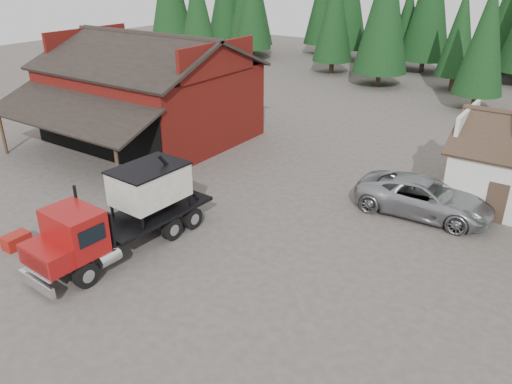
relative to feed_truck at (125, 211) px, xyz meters
The scene contains 9 objects.
ground 2.55m from the feed_truck, 56.52° to the left, with size 120.00×120.00×0.00m, color #4B423B.
red_barn 15.20m from the feed_truck, 131.24° to the left, with size 12.80×13.63×7.18m.
conifer_backdrop 43.56m from the feed_truck, 88.69° to the left, with size 76.00×16.00×16.00m, color black, non-canonical shape.
near_pine_a 36.51m from the feed_truck, 125.44° to the left, with size 4.40×4.40×11.40m.
near_pine_b 32.53m from the feed_truck, 77.48° to the left, with size 3.96×3.96×10.40m.
near_pine_d 36.07m from the feed_truck, 94.83° to the left, with size 5.28×5.28×13.40m.
feed_truck is the anchor object (origin of this frame).
silver_car 14.11m from the feed_truck, 47.83° to the left, with size 2.98×6.46×1.79m, color #9A9BA1.
equip_box 5.13m from the feed_truck, 146.43° to the right, with size 0.70×1.10×0.60m, color maroon.
Camera 1 is at (14.13, -13.75, 11.34)m, focal length 35.00 mm.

